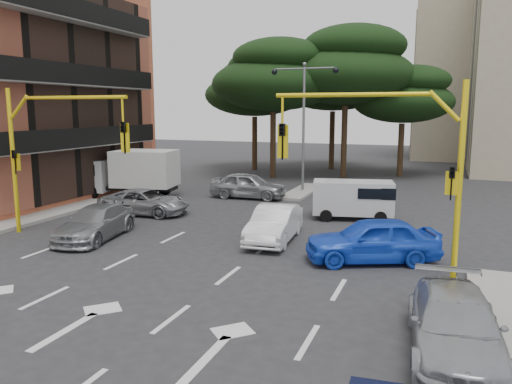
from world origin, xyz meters
TOP-DOWN VIEW (x-y plane):
  - ground at (0.00, 0.00)m, footprint 120.00×120.00m
  - median_strip at (0.00, 16.00)m, footprint 1.40×6.00m
  - apartment_beige_far at (12.95, 44.00)m, footprint 16.20×12.15m
  - pine_left_near at (-3.94, 21.96)m, footprint 9.15×9.15m
  - pine_center at (1.06, 23.96)m, footprint 9.98×9.98m
  - pine_left_far at (-6.94, 25.96)m, footprint 8.32×8.32m
  - pine_right at (5.06, 25.96)m, footprint 7.49×7.49m
  - pine_back at (-0.94, 28.96)m, footprint 9.15×9.15m
  - signal_mast_right at (6.80, 1.99)m, footprint 5.79×0.37m
  - signal_mast_left at (-6.80, 1.99)m, footprint 5.79×0.37m
  - street_lamp_center at (0.00, 16.00)m, footprint 4.16×0.36m
  - car_white_hatch at (2.03, 4.45)m, footprint 1.80×4.32m
  - car_blue_compact at (6.00, 3.06)m, footprint 4.85×3.44m
  - car_silver_wagon at (-4.85, 2.29)m, footprint 2.50×4.71m
  - car_silver_cross_a at (-5.62, 7.01)m, footprint 4.57×2.35m
  - car_silver_cross_b at (-2.45, 13.00)m, footprint 4.47×1.90m
  - car_silver_parked at (8.55, -2.98)m, footprint 2.22×4.69m
  - van_white at (4.22, 9.56)m, footprint 3.96×2.41m
  - box_truck_a at (-9.00, 10.60)m, footprint 6.05×3.36m

SIDE VIEW (x-z plane):
  - ground at x=0.00m, z-range 0.00..0.00m
  - median_strip at x=0.00m, z-range 0.00..0.15m
  - car_silver_cross_a at x=-5.62m, z-range 0.00..1.23m
  - car_silver_wagon at x=-4.85m, z-range 0.00..1.30m
  - car_silver_parked at x=8.55m, z-range 0.00..1.32m
  - car_white_hatch at x=2.03m, z-range 0.00..1.39m
  - car_silver_cross_b at x=-2.45m, z-range 0.00..1.50m
  - car_blue_compact at x=6.00m, z-range 0.00..1.53m
  - van_white at x=4.22m, z-range 0.00..1.85m
  - box_truck_a at x=-9.00m, z-range 0.00..2.81m
  - signal_mast_right at x=6.80m, z-range 0.88..6.88m
  - signal_mast_left at x=-6.80m, z-range 0.88..6.88m
  - street_lamp_center at x=0.00m, z-range 1.54..9.31m
  - pine_right at x=5.06m, z-range 2.03..10.40m
  - pine_left_far at x=-6.94m, z-range 2.26..11.56m
  - pine_left_near at x=-3.94m, z-range 2.49..12.72m
  - pine_back at x=-0.94m, z-range 2.49..12.72m
  - pine_center at x=1.06m, z-range 2.72..13.88m
  - apartment_beige_far at x=12.95m, z-range 0.00..16.70m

